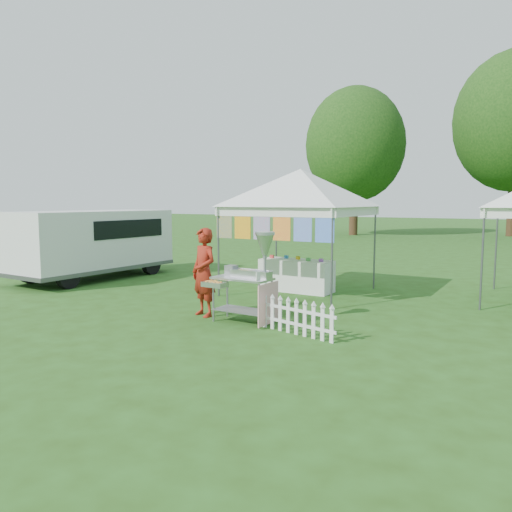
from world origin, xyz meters
The scene contains 8 objects.
ground centered at (0.00, 0.00, 0.00)m, with size 120.00×120.00×0.00m, color #284915.
canopy_main centered at (0.00, 3.49, 2.99)m, with size 4.24×4.24×3.45m.
tree_left centered at (-6.00, 24.00, 5.83)m, with size 6.40×6.40×9.53m.
donut_cart centered at (0.61, 0.18, 0.99)m, with size 1.23×0.81×1.69m.
vendor centered at (-0.48, 0.25, 0.86)m, with size 0.63×0.41×1.72m, color maroon.
cargo_van centered at (-6.06, 2.54, 1.05)m, with size 2.03×4.75×1.95m.
picket_fence centered at (1.67, -0.08, 0.29)m, with size 1.58×0.39×0.56m.
display_table centered at (-0.13, 3.59, 0.39)m, with size 1.80×0.70×0.78m, color white.
Camera 1 is at (5.28, -7.45, 2.24)m, focal length 35.00 mm.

